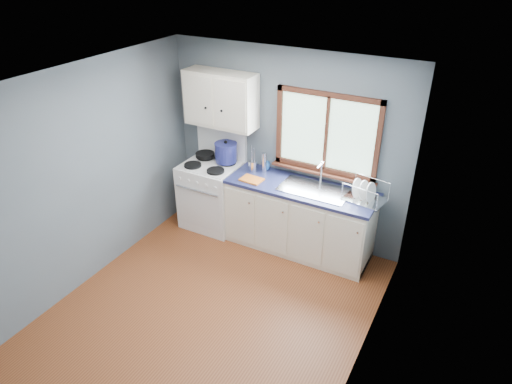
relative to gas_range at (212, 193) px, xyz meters
The scene contains 19 objects.
floor 1.82m from the gas_range, 57.18° to the right, with size 3.20×3.60×0.02m, color brown.
ceiling 2.67m from the gas_range, 57.18° to the right, with size 3.20×3.60×0.02m, color white.
wall_back 1.26m from the gas_range, 19.54° to the left, with size 3.20×0.02×2.50m, color slate.
wall_front 3.50m from the gas_range, 73.86° to the right, with size 3.20×0.02×2.50m, color slate.
wall_left 1.78m from the gas_range, 114.14° to the right, with size 0.02×3.60×2.50m, color slate.
wall_right 3.05m from the gas_range, 29.91° to the right, with size 0.02×3.60×2.50m, color slate.
gas_range is the anchor object (origin of this frame).
base_cabinets 1.31m from the gas_range, ahead, with size 1.85×0.60×0.88m.
countertop 1.37m from the gas_range, ahead, with size 1.89×0.64×0.04m, color #191F44.
sink 1.53m from the gas_range, ahead, with size 0.84×0.46×0.44m.
window 1.81m from the gas_range, 11.37° to the left, with size 1.36×0.10×1.03m.
upper_cabinets 1.32m from the gas_range, 56.70° to the left, with size 0.95×0.35×0.70m.
skillet 0.53m from the gas_range, 143.54° to the left, with size 0.41×0.30×0.05m.
stockpot 0.64m from the gas_range, 39.95° to the left, with size 0.38×0.38×0.30m.
utensil_crock 0.77m from the gas_range, 11.19° to the left, with size 0.13×0.13×0.36m.
thermos 0.93m from the gas_range, 12.68° to the left, with size 0.06×0.06×0.27m, color silver.
soap_bottle 0.93m from the gas_range, 15.31° to the left, with size 0.09×0.09×0.24m, color blue.
dish_towel 0.83m from the gas_range, 10.11° to the right, with size 0.27×0.20×0.02m, color orange.
dish_rack 2.14m from the gas_range, ahead, with size 0.51×0.42×0.24m.
Camera 1 is at (2.21, -3.10, 3.57)m, focal length 32.00 mm.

